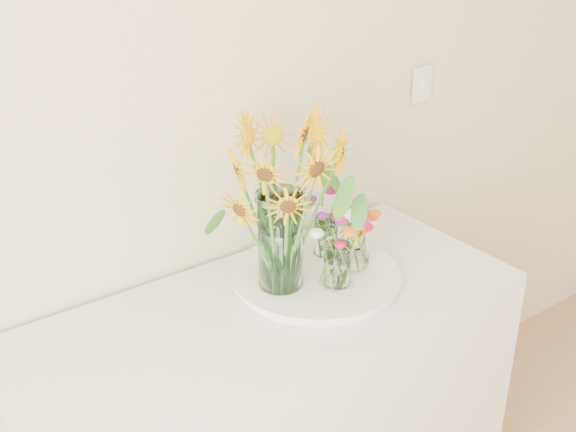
% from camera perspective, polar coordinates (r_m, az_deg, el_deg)
% --- Properties ---
extents(tray, '(0.45, 0.45, 0.02)m').
position_cam_1_polar(tray, '(2.04, 2.21, -4.90)').
color(tray, white).
rests_on(tray, counter).
extents(mason_jar, '(0.15, 0.15, 0.28)m').
position_cam_1_polar(mason_jar, '(1.90, -0.61, -1.97)').
color(mason_jar, silver).
rests_on(mason_jar, tray).
extents(sunflower_bouquet, '(0.81, 0.81, 0.50)m').
position_cam_1_polar(sunflower_bouquet, '(1.86, -0.62, 1.08)').
color(sunflower_bouquet, '#E7A804').
rests_on(sunflower_bouquet, tray).
extents(small_vase_a, '(0.08, 0.08, 0.13)m').
position_cam_1_polar(small_vase_a, '(1.95, 3.89, -3.91)').
color(small_vase_a, white).
rests_on(small_vase_a, tray).
extents(wildflower_posy_a, '(0.20, 0.20, 0.22)m').
position_cam_1_polar(wildflower_posy_a, '(1.93, 3.93, -2.74)').
color(wildflower_posy_a, '#DA5D13').
rests_on(wildflower_posy_a, tray).
extents(small_vase_b, '(0.08, 0.08, 0.11)m').
position_cam_1_polar(small_vase_b, '(2.04, 5.37, -2.74)').
color(small_vase_b, white).
rests_on(small_vase_b, tray).
extents(wildflower_posy_b, '(0.19, 0.19, 0.20)m').
position_cam_1_polar(wildflower_posy_b, '(2.02, 5.42, -1.62)').
color(wildflower_posy_b, '#DA5D13').
rests_on(wildflower_posy_b, tray).
extents(small_vase_c, '(0.08, 0.08, 0.12)m').
position_cam_1_polar(small_vase_c, '(2.10, 3.00, -1.61)').
color(small_vase_c, white).
rests_on(small_vase_c, tray).
extents(wildflower_posy_c, '(0.19, 0.19, 0.21)m').
position_cam_1_polar(wildflower_posy_c, '(2.08, 3.03, -0.51)').
color(wildflower_posy_c, '#DA5D13').
rests_on(wildflower_posy_c, tray).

